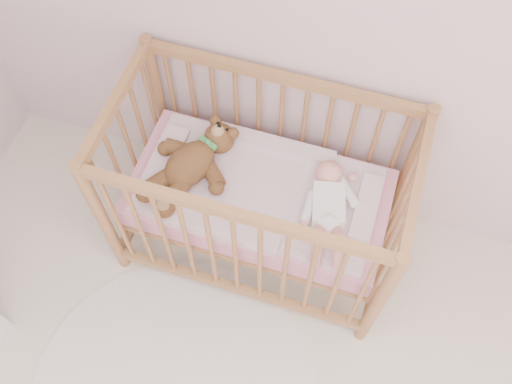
% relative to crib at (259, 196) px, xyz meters
% --- Properties ---
extents(wall_back, '(4.00, 0.02, 2.70)m').
position_rel_crib_xyz_m(wall_back, '(0.36, 0.40, 0.85)').
color(wall_back, silver).
rests_on(wall_back, floor).
extents(crib, '(1.36, 0.76, 1.00)m').
position_rel_crib_xyz_m(crib, '(0.00, 0.00, 0.00)').
color(crib, '#AF7C4A').
rests_on(crib, floor).
extents(mattress, '(1.22, 0.62, 0.13)m').
position_rel_crib_xyz_m(mattress, '(-0.00, 0.00, -0.01)').
color(mattress, pink).
rests_on(mattress, crib).
extents(blanket, '(1.10, 0.58, 0.06)m').
position_rel_crib_xyz_m(blanket, '(-0.00, 0.00, 0.06)').
color(blanket, pink).
rests_on(blanket, mattress).
extents(baby, '(0.39, 0.60, 0.13)m').
position_rel_crib_xyz_m(baby, '(0.33, -0.02, 0.14)').
color(baby, white).
rests_on(baby, blanket).
extents(teddy_bear, '(0.61, 0.71, 0.16)m').
position_rel_crib_xyz_m(teddy_bear, '(-0.33, -0.02, 0.15)').
color(teddy_bear, brown).
rests_on(teddy_bear, blanket).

